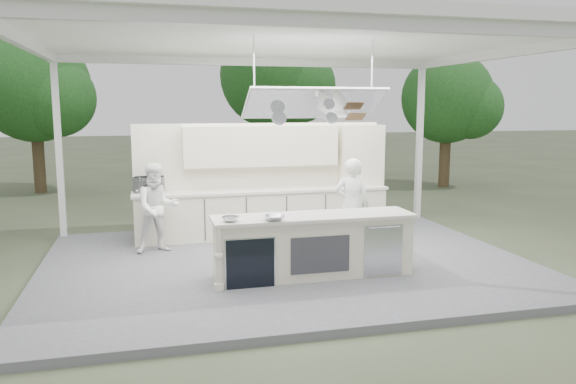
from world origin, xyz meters
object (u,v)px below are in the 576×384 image
object	(u,v)px
head_chef	(352,206)
sous_chef	(157,208)
back_counter	(263,212)
demo_island	(312,246)

from	to	relation	value
head_chef	sous_chef	xyz separation A→B (m)	(-3.34, 0.89, -0.05)
back_counter	sous_chef	distance (m)	2.24
back_counter	sous_chef	size ratio (longest dim) A/B	3.17
back_counter	sous_chef	xyz separation A→B (m)	(-2.08, -0.75, 0.32)
head_chef	sous_chef	size ratio (longest dim) A/B	1.06
demo_island	head_chef	xyz separation A→B (m)	(1.08, 1.16, 0.37)
demo_island	sous_chef	world-z (taller)	sous_chef
head_chef	back_counter	bearing A→B (deg)	-32.62
head_chef	sous_chef	world-z (taller)	head_chef
back_counter	head_chef	bearing A→B (deg)	-52.68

